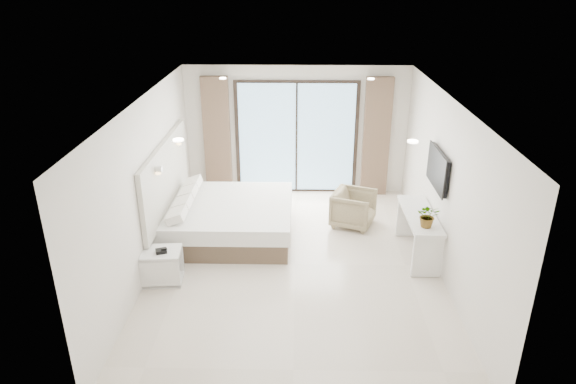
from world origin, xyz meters
name	(u,v)px	position (x,y,z in m)	size (l,w,h in m)	color
ground	(295,264)	(0.00, 0.00, 0.00)	(6.20, 6.20, 0.00)	beige
room_shell	(284,155)	(-0.20, 0.86, 1.58)	(4.62, 6.22, 2.72)	silver
bed	(229,219)	(-1.20, 1.00, 0.32)	(2.21, 2.10, 0.76)	brown
nightstand	(163,266)	(-2.02, -0.53, 0.26)	(0.61, 0.52, 0.52)	white
phone	(161,251)	(-2.00, -0.58, 0.56)	(0.16, 0.13, 0.05)	black
console_desk	(419,225)	(2.04, 0.35, 0.56)	(0.47, 1.51, 0.77)	white
plant	(428,218)	(2.04, -0.11, 0.92)	(0.34, 0.38, 0.30)	#33662D
armchair	(354,207)	(1.08, 1.45, 0.37)	(0.72, 0.68, 0.74)	#968862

